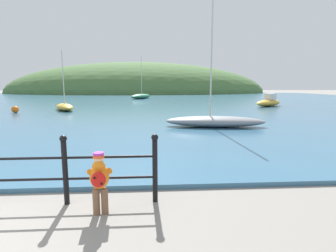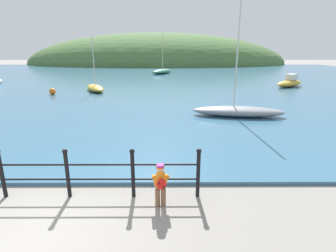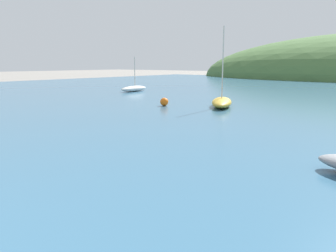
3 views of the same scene
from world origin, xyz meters
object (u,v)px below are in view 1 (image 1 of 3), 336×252
Objects in this scene: child_in_coat at (99,178)px; boat_far_left at (269,102)px; boat_twin_mast at (215,121)px; boat_white_sailboat at (141,96)px; boat_blue_hull at (65,107)px; mooring_buoy at (15,109)px.

child_in_coat is 22.76m from boat_far_left.
boat_white_sailboat is at bearing 99.47° from boat_twin_mast.
boat_white_sailboat is (-12.23, 14.51, -0.02)m from boat_far_left.
boat_blue_hull is at bearing -171.04° from boat_far_left.
boat_far_left reaches higher than mooring_buoy.
mooring_buoy is at bearing 150.69° from boat_twin_mast.
boat_far_left is 7.70× the size of mooring_buoy.
boat_twin_mast reaches higher than child_in_coat.
boat_far_left is (11.68, 19.53, -0.13)m from child_in_coat.
child_in_coat is 17.76m from boat_blue_hull.
boat_white_sailboat reaches higher than child_in_coat.
boat_white_sailboat reaches higher than boat_far_left.
child_in_coat is 8.85m from boat_twin_mast.
boat_twin_mast is 1.50× the size of boat_far_left.
boat_twin_mast is at bearing -42.34° from boat_blue_hull.
boat_blue_hull is 1.21× the size of boat_far_left.
boat_far_left is at bearing -49.88° from boat_white_sailboat.
mooring_buoy is at bearing -167.37° from boat_far_left.
boat_far_left is 0.62× the size of boat_white_sailboat.
boat_white_sailboat is at bearing 72.96° from boat_blue_hull.
child_in_coat is at bearing -120.88° from boat_far_left.
boat_twin_mast is at bearing -29.31° from mooring_buoy.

